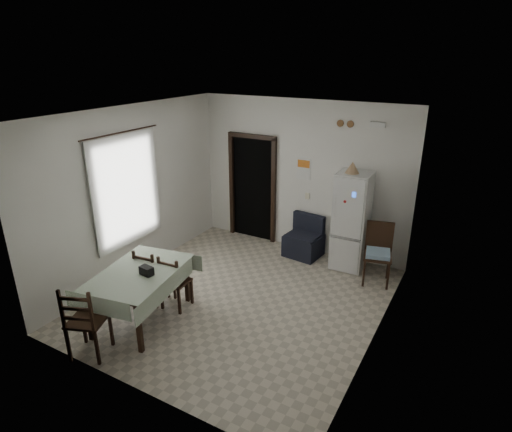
{
  "coord_description": "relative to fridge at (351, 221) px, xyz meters",
  "views": [
    {
      "loc": [
        3.09,
        -4.99,
        3.69
      ],
      "look_at": [
        0.0,
        0.5,
        1.25
      ],
      "focal_mm": 30.0,
      "sensor_mm": 36.0,
      "label": 1
    }
  ],
  "objects": [
    {
      "name": "ground",
      "position": [
        -1.13,
        -1.93,
        -0.88
      ],
      "size": [
        4.5,
        4.5,
        0.0
      ],
      "primitive_type": "plane",
      "color": "#B8AC96",
      "rests_on": "ground"
    },
    {
      "name": "vent_right",
      "position": [
        -0.25,
        0.3,
        1.64
      ],
      "size": [
        0.12,
        0.03,
        0.12
      ],
      "primitive_type": "cylinder",
      "rotation": [
        1.57,
        0.0,
        0.0
      ],
      "color": "brown",
      "rests_on": "ground"
    },
    {
      "name": "vent_left",
      "position": [
        -0.43,
        0.3,
        1.64
      ],
      "size": [
        0.12,
        0.03,
        0.12
      ],
      "primitive_type": "cylinder",
      "rotation": [
        1.57,
        0.0,
        0.0
      ],
      "color": "brown",
      "rests_on": "ground"
    },
    {
      "name": "curtain",
      "position": [
        -3.17,
        -2.13,
        0.67
      ],
      "size": [
        0.02,
        1.45,
        1.85
      ],
      "primitive_type": "cube",
      "color": "silver",
      "rests_on": "ground"
    },
    {
      "name": "corner_chair",
      "position": [
        0.59,
        -0.35,
        -0.36
      ],
      "size": [
        0.54,
        0.54,
        1.04
      ],
      "primitive_type": null,
      "rotation": [
        0.0,
        0.0,
        0.24
      ],
      "color": "black",
      "rests_on": "ground"
    },
    {
      "name": "window_recess",
      "position": [
        -3.28,
        -2.13,
        0.67
      ],
      "size": [
        0.1,
        1.2,
        1.6
      ],
      "primitive_type": "cube",
      "color": "silver",
      "rests_on": "ground"
    },
    {
      "name": "curtain_rod",
      "position": [
        -3.16,
        -2.13,
        1.62
      ],
      "size": [
        0.02,
        1.6,
        0.02
      ],
      "primitive_type": "cylinder",
      "rotation": [
        1.57,
        0.0,
        0.0
      ],
      "color": "black",
      "rests_on": "ground"
    },
    {
      "name": "wall_left",
      "position": [
        -3.23,
        -1.93,
        0.57
      ],
      "size": [
        0.02,
        4.5,
        2.9
      ],
      "primitive_type": null,
      "color": "white",
      "rests_on": "ground"
    },
    {
      "name": "dining_table",
      "position": [
        -2.1,
        -3.08,
        -0.49
      ],
      "size": [
        1.24,
        1.65,
        0.78
      ],
      "primitive_type": null,
      "rotation": [
        0.0,
        0.0,
        0.18
      ],
      "color": "#A4B69C",
      "rests_on": "ground"
    },
    {
      "name": "dining_chair_far_left",
      "position": [
        -2.31,
        -2.63,
        -0.43
      ],
      "size": [
        0.43,
        0.43,
        0.91
      ],
      "primitive_type": null,
      "rotation": [
        0.0,
        0.0,
        3.26
      ],
      "color": "black",
      "rests_on": "ground"
    },
    {
      "name": "wall_front",
      "position": [
        -1.13,
        -4.18,
        0.57
      ],
      "size": [
        4.2,
        0.02,
        2.9
      ],
      "primitive_type": null,
      "color": "white",
      "rests_on": "ground"
    },
    {
      "name": "ceiling",
      "position": [
        -1.13,
        -1.93,
        2.02
      ],
      "size": [
        4.2,
        4.5,
        0.02
      ],
      "primitive_type": null,
      "color": "white",
      "rests_on": "ground"
    },
    {
      "name": "emergency_light",
      "position": [
        0.22,
        0.28,
        1.67
      ],
      "size": [
        0.25,
        0.07,
        0.09
      ],
      "primitive_type": "cube",
      "color": "white",
      "rests_on": "ground"
    },
    {
      "name": "doorway",
      "position": [
        -2.18,
        0.52,
        0.18
      ],
      "size": [
        1.06,
        0.52,
        2.22
      ],
      "color": "black",
      "rests_on": "ground"
    },
    {
      "name": "fridge",
      "position": [
        0.0,
        0.0,
        0.0
      ],
      "size": [
        0.59,
        0.59,
        1.77
      ],
      "primitive_type": null,
      "rotation": [
        0.0,
        0.0,
        0.03
      ],
      "color": "silver",
      "rests_on": "ground"
    },
    {
      "name": "tan_cone",
      "position": [
        -0.05,
        -0.06,
        0.98
      ],
      "size": [
        0.26,
        0.26,
        0.19
      ],
      "primitive_type": "cone",
      "rotation": [
        0.0,
        0.0,
        0.12
      ],
      "color": "tan",
      "rests_on": "fridge"
    },
    {
      "name": "wall_back",
      "position": [
        -1.13,
        0.32,
        0.57
      ],
      "size": [
        4.2,
        0.02,
        2.9
      ],
      "primitive_type": null,
      "color": "white",
      "rests_on": "ground"
    },
    {
      "name": "light_switch",
      "position": [
        -0.98,
        0.31,
        0.22
      ],
      "size": [
        0.08,
        0.02,
        0.12
      ],
      "primitive_type": "cube",
      "color": "beige",
      "rests_on": "ground"
    },
    {
      "name": "black_bag",
      "position": [
        -1.93,
        -3.1,
        -0.04
      ],
      "size": [
        0.2,
        0.14,
        0.12
      ],
      "primitive_type": "cube",
      "rotation": [
        0.0,
        0.0,
        -0.11
      ],
      "color": "black",
      "rests_on": "dining_table"
    },
    {
      "name": "dining_chair_near_head",
      "position": [
        -2.14,
        -3.99,
        -0.36
      ],
      "size": [
        0.58,
        0.58,
        1.04
      ],
      "primitive_type": null,
      "rotation": [
        0.0,
        0.0,
        3.51
      ],
      "color": "black",
      "rests_on": "ground"
    },
    {
      "name": "dining_chair_far_right",
      "position": [
        -1.88,
        -2.57,
        -0.44
      ],
      "size": [
        0.4,
        0.4,
        0.88
      ],
      "primitive_type": null,
      "rotation": [
        0.0,
        0.0,
        3.19
      ],
      "color": "black",
      "rests_on": "ground"
    },
    {
      "name": "wall_right",
      "position": [
        0.97,
        -1.93,
        0.57
      ],
      "size": [
        0.02,
        4.5,
        2.9
      ],
      "primitive_type": null,
      "color": "white",
      "rests_on": "ground"
    },
    {
      "name": "calendar_image",
      "position": [
        -1.08,
        0.3,
        0.84
      ],
      "size": [
        0.24,
        0.01,
        0.14
      ],
      "primitive_type": "cube",
      "color": "orange",
      "rests_on": "ground"
    },
    {
      "name": "navy_seat",
      "position": [
        -0.89,
        0.0,
        -0.5
      ],
      "size": [
        0.71,
        0.69,
        0.78
      ],
      "primitive_type": null,
      "rotation": [
        0.0,
        0.0,
        -0.11
      ],
      "color": "black",
      "rests_on": "ground"
    },
    {
      "name": "calendar",
      "position": [
        -1.08,
        0.31,
        0.74
      ],
      "size": [
        0.28,
        0.02,
        0.4
      ],
      "primitive_type": "cube",
      "color": "white",
      "rests_on": "ground"
    }
  ]
}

